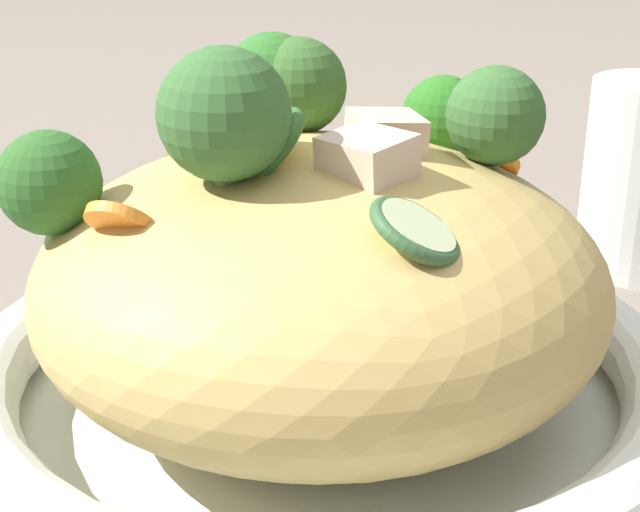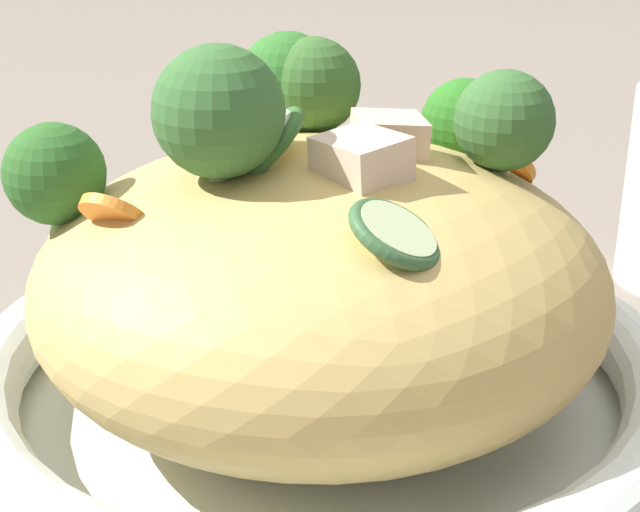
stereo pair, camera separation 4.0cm
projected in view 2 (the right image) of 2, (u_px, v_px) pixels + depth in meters
name	position (u px, v px, depth m)	size (l,w,h in m)	color
ground_plane	(320.00, 432.00, 0.44)	(3.00, 3.00, 0.00)	slate
serving_bowl	(320.00, 384.00, 0.43)	(0.31, 0.31, 0.05)	white
noodle_heap	(320.00, 281.00, 0.41)	(0.24, 0.24, 0.11)	tan
broccoli_florets	(301.00, 115.00, 0.41)	(0.17, 0.23, 0.09)	#9DC379
carrot_coins	(312.00, 170.00, 0.41)	(0.15, 0.19, 0.04)	orange
zucchini_slices	(305.00, 177.00, 0.37)	(0.13, 0.07, 0.04)	beige
chicken_chunks	(375.00, 151.00, 0.38)	(0.05, 0.07, 0.02)	beige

